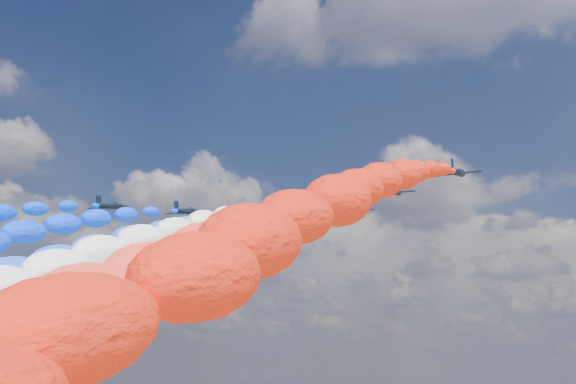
% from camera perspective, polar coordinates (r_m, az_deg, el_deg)
% --- Properties ---
extents(jet_0, '(8.33, 11.29, 4.30)m').
position_cam_1_polar(jet_0, '(157.84, -13.17, -1.03)').
color(jet_0, black).
extents(jet_1, '(8.32, 11.28, 4.30)m').
position_cam_1_polar(jet_1, '(160.00, -7.62, -1.44)').
color(jet_1, black).
extents(jet_2, '(8.84, 11.65, 4.30)m').
position_cam_1_polar(jet_2, '(163.68, -2.24, -1.82)').
color(jet_2, black).
extents(trail_2, '(6.87, 115.84, 44.28)m').
position_cam_1_polar(trail_2, '(110.68, -15.50, -5.99)').
color(trail_2, blue).
extents(jet_3, '(8.82, 11.63, 4.30)m').
position_cam_1_polar(jet_3, '(156.55, 0.51, -1.29)').
color(jet_3, black).
extents(trail_3, '(6.87, 115.84, 44.28)m').
position_cam_1_polar(trail_3, '(101.91, -12.30, -5.57)').
color(trail_3, white).
extents(jet_4, '(8.62, 11.49, 4.30)m').
position_cam_1_polar(jet_4, '(170.69, 2.54, -2.30)').
color(jet_4, black).
extents(trail_4, '(6.87, 115.84, 44.28)m').
position_cam_1_polar(trail_4, '(114.81, -7.80, -6.60)').
color(trail_4, white).
extents(jet_5, '(8.45, 11.37, 4.30)m').
position_cam_1_polar(jet_5, '(157.84, 5.06, -1.34)').
color(jet_5, black).
extents(trail_5, '(6.87, 115.84, 44.28)m').
position_cam_1_polar(trail_5, '(100.70, -5.21, -5.73)').
color(trail_5, red).
extents(jet_6, '(8.33, 11.29, 4.30)m').
position_cam_1_polar(jet_6, '(142.86, 7.93, 0.02)').
color(jet_6, black).
extents(trail_6, '(6.87, 115.84, 44.28)m').
position_cam_1_polar(trail_6, '(84.39, -2.26, -4.28)').
color(trail_6, '#FB3A2B').
extents(jet_7, '(8.29, 11.26, 4.30)m').
position_cam_1_polar(jet_7, '(131.20, 12.55, 1.43)').
color(jet_7, black).
extents(trail_7, '(6.87, 115.84, 44.28)m').
position_cam_1_polar(trail_7, '(70.90, 4.44, -2.49)').
color(trail_7, red).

